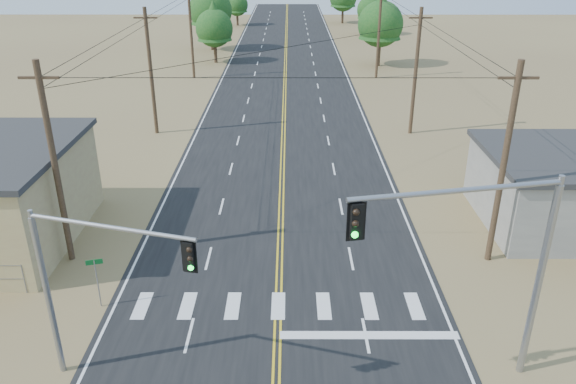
{
  "coord_description": "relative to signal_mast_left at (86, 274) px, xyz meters",
  "views": [
    {
      "loc": [
        0.47,
        -12.38,
        14.81
      ],
      "look_at": [
        0.42,
        12.45,
        3.5
      ],
      "focal_mm": 35.0,
      "sensor_mm": 36.0,
      "label": 1
    }
  ],
  "objects": [
    {
      "name": "tree_right_mid",
      "position": [
        20.04,
        79.64,
        -0.11
      ],
      "size": [
        4.37,
        4.37,
        7.28
      ],
      "color": "#3F2D1E",
      "rests_on": "ground"
    },
    {
      "name": "utility_pole_right_far",
      "position": [
        16.81,
        48.5,
        0.56
      ],
      "size": [
        1.8,
        0.3,
        10.0
      ],
      "color": "#4C3826",
      "rests_on": "ground"
    },
    {
      "name": "signal_mast_left",
      "position": [
        0.0,
        0.0,
        0.0
      ],
      "size": [
        5.81,
        1.94,
        6.69
      ],
      "rotation": [
        0.0,
        0.0,
        -0.28
      ],
      "color": "gray",
      "rests_on": "ground"
    },
    {
      "name": "utility_pole_left_near",
      "position": [
        -4.19,
        8.5,
        0.56
      ],
      "size": [
        1.8,
        0.3,
        10.0
      ],
      "color": "#4C3826",
      "rests_on": "ground"
    },
    {
      "name": "tree_right_near",
      "position": [
        17.97,
        55.17,
        1.1
      ],
      "size": [
        5.55,
        5.55,
        9.25
      ],
      "color": "#3F2D1E",
      "rests_on": "ground"
    },
    {
      "name": "signal_mast_right",
      "position": [
        13.37,
        0.08,
        0.85
      ],
      "size": [
        7.09,
        1.76,
        7.93
      ],
      "rotation": [
        0.0,
        0.0,
        0.2
      ],
      "color": "gray",
      "rests_on": "ground"
    },
    {
      "name": "utility_pole_right_near",
      "position": [
        16.81,
        8.5,
        0.56
      ],
      "size": [
        1.8,
        0.3,
        10.0
      ],
      "color": "#4C3826",
      "rests_on": "ground"
    },
    {
      "name": "utility_pole_right_mid",
      "position": [
        16.81,
        28.5,
        0.56
      ],
      "size": [
        1.8,
        0.3,
        10.0
      ],
      "color": "#4C3826",
      "rests_on": "ground"
    },
    {
      "name": "road",
      "position": [
        6.31,
        26.5,
        -4.55
      ],
      "size": [
        15.0,
        200.0,
        0.02
      ],
      "primitive_type": "cube",
      "color": "black",
      "rests_on": "ground"
    },
    {
      "name": "street_sign",
      "position": [
        -1.49,
        4.5,
        -2.97
      ],
      "size": [
        0.69,
        0.21,
        2.37
      ],
      "rotation": [
        0.0,
        0.0,
        0.26
      ],
      "color": "gray",
      "rests_on": "ground"
    },
    {
      "name": "tree_left_mid",
      "position": [
        -4.23,
        66.04,
        1.56
      ],
      "size": [
        6.0,
        6.0,
        10.0
      ],
      "color": "#3F2D1E",
      "rests_on": "ground"
    },
    {
      "name": "tree_left_near",
      "position": [
        -2.69,
        57.1,
        0.24
      ],
      "size": [
        4.7,
        4.7,
        7.84
      ],
      "color": "#3F2D1E",
      "rests_on": "ground"
    },
    {
      "name": "utility_pole_left_far",
      "position": [
        -4.19,
        48.5,
        0.56
      ],
      "size": [
        1.8,
        0.3,
        10.0
      ],
      "color": "#4C3826",
      "rests_on": "ground"
    },
    {
      "name": "tree_left_far",
      "position": [
        -2.69,
        90.52,
        -0.5
      ],
      "size": [
        3.99,
        3.99,
        6.64
      ],
      "color": "#3F2D1E",
      "rests_on": "ground"
    },
    {
      "name": "utility_pole_left_mid",
      "position": [
        -4.19,
        28.5,
        0.56
      ],
      "size": [
        1.8,
        0.3,
        10.0
      ],
      "color": "#4C3826",
      "rests_on": "ground"
    }
  ]
}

